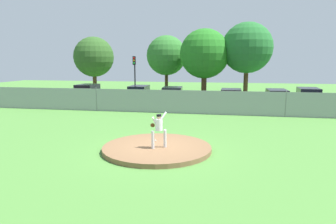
% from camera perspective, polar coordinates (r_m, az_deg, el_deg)
% --- Properties ---
extents(ground_plane, '(80.00, 80.00, 0.00)m').
position_cam_1_polar(ground_plane, '(19.54, 1.80, -2.28)').
color(ground_plane, '#4C8438').
extents(asphalt_strip, '(44.00, 7.00, 0.01)m').
position_cam_1_polar(asphalt_strip, '(27.85, 4.52, 1.26)').
color(asphalt_strip, '#2B2B2D').
rests_on(asphalt_strip, ground_plane).
extents(pitchers_mound, '(4.94, 4.94, 0.20)m').
position_cam_1_polar(pitchers_mound, '(13.79, -2.10, -6.88)').
color(pitchers_mound, brown).
rests_on(pitchers_mound, ground_plane).
extents(pitcher_youth, '(0.77, 0.45, 1.64)m').
position_cam_1_polar(pitcher_youth, '(13.26, -1.78, -2.89)').
color(pitcher_youth, silver).
rests_on(pitcher_youth, pitchers_mound).
extents(baseball, '(0.07, 0.07, 0.07)m').
position_cam_1_polar(baseball, '(14.57, -2.38, -5.42)').
color(baseball, white).
rests_on(baseball, pitchers_mound).
extents(chainlink_fence, '(36.82, 0.07, 1.92)m').
position_cam_1_polar(chainlink_fence, '(23.29, 3.35, 1.91)').
color(chainlink_fence, gray).
rests_on(chainlink_fence, ground_plane).
extents(parked_car_white, '(2.18, 4.21, 1.67)m').
position_cam_1_polar(parked_car_white, '(27.94, 0.84, 2.96)').
color(parked_car_white, silver).
rests_on(parked_car_white, ground_plane).
extents(parked_car_champagne, '(1.79, 4.71, 1.63)m').
position_cam_1_polar(parked_car_champagne, '(27.61, 19.88, 2.29)').
color(parked_car_champagne, tan).
rests_on(parked_car_champagne, ground_plane).
extents(parked_car_burgundy, '(2.04, 4.21, 1.78)m').
position_cam_1_polar(parked_car_burgundy, '(30.99, -14.99, 3.36)').
color(parked_car_burgundy, maroon).
rests_on(parked_car_burgundy, ground_plane).
extents(parked_car_teal, '(1.88, 4.49, 1.76)m').
position_cam_1_polar(parked_car_teal, '(28.61, -5.50, 3.15)').
color(parked_car_teal, '#146066').
rests_on(parked_car_teal, ground_plane).
extents(parked_car_navy, '(2.09, 4.63, 1.79)m').
position_cam_1_polar(parked_car_navy, '(28.29, 25.00, 2.25)').
color(parked_car_navy, '#161E4C').
rests_on(parked_car_navy, ground_plane).
extents(parked_car_red, '(2.04, 4.20, 1.59)m').
position_cam_1_polar(parked_car_red, '(27.45, 11.85, 2.55)').
color(parked_car_red, '#A81919').
rests_on(parked_car_red, ground_plane).
extents(traffic_cone_orange, '(0.40, 0.40, 0.55)m').
position_cam_1_polar(traffic_cone_orange, '(30.78, 4.92, 2.53)').
color(traffic_cone_orange, orange).
rests_on(traffic_cone_orange, asphalt_strip).
extents(traffic_light_near, '(0.28, 0.46, 4.56)m').
position_cam_1_polar(traffic_light_near, '(32.55, -6.36, 7.95)').
color(traffic_light_near, black).
rests_on(traffic_light_near, ground_plane).
extents(tree_tall_centre, '(5.00, 5.00, 7.08)m').
position_cam_1_polar(tree_tall_centre, '(39.49, -13.88, 10.09)').
color(tree_tall_centre, '#4C331E').
rests_on(tree_tall_centre, ground_plane).
extents(tree_bushy_near, '(4.94, 4.94, 7.23)m').
position_cam_1_polar(tree_bushy_near, '(38.20, -0.30, 10.66)').
color(tree_bushy_near, '#4C331E').
rests_on(tree_bushy_near, ground_plane).
extents(tree_slender_far, '(5.59, 5.59, 7.67)m').
position_cam_1_polar(tree_slender_far, '(34.78, 6.93, 10.88)').
color(tree_slender_far, '#4C331E').
rests_on(tree_slender_far, ground_plane).
extents(tree_broad_left, '(5.62, 5.62, 8.32)m').
position_cam_1_polar(tree_broad_left, '(35.12, 14.77, 11.66)').
color(tree_broad_left, '#4C331E').
rests_on(tree_broad_left, ground_plane).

